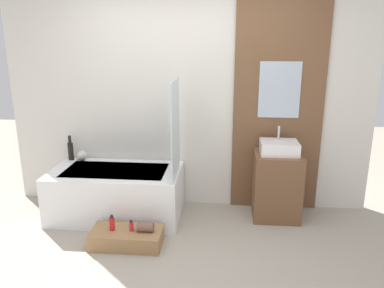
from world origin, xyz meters
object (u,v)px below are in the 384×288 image
object	(u,v)px
bathtub	(117,193)
bottle_soap_primary	(112,223)
wooden_step_bench	(127,238)
bottle_soap_secondary	(131,226)
vase_tall_dark	(71,150)
sink	(279,147)
vase_round_light	(82,156)

from	to	relation	value
bathtub	bottle_soap_primary	xyz separation A→B (m)	(0.13, -0.63, -0.05)
wooden_step_bench	bottle_soap_secondary	world-z (taller)	bottle_soap_secondary
vase_tall_dark	bottle_soap_primary	distance (m)	1.29
bathtub	vase_tall_dark	world-z (taller)	vase_tall_dark
sink	vase_tall_dark	xyz separation A→B (m)	(-2.42, 0.18, -0.15)
bathtub	vase_tall_dark	bearing A→B (deg)	153.50
bathtub	wooden_step_bench	bearing A→B (deg)	-66.76
vase_tall_dark	vase_round_light	world-z (taller)	vase_tall_dark
wooden_step_bench	vase_round_light	size ratio (longest dim) A/B	5.80
bottle_soap_secondary	vase_round_light	bearing A→B (deg)	131.56
vase_tall_dark	vase_round_light	xyz separation A→B (m)	(0.14, -0.03, -0.06)
wooden_step_bench	vase_round_light	xyz separation A→B (m)	(-0.76, 0.91, 0.52)
vase_round_light	bottle_soap_secondary	xyz separation A→B (m)	(0.81, -0.91, -0.40)
sink	vase_tall_dark	bearing A→B (deg)	175.83
sink	vase_round_light	bearing A→B (deg)	176.25
wooden_step_bench	bottle_soap_primary	size ratio (longest dim) A/B	4.40
wooden_step_bench	bottle_soap_secondary	size ratio (longest dim) A/B	6.30
vase_round_light	sink	bearing A→B (deg)	-3.75
bathtub	sink	bearing A→B (deg)	4.49
bottle_soap_primary	bathtub	bearing A→B (deg)	101.83
vase_round_light	bottle_soap_secondary	size ratio (longest dim) A/B	1.09
bathtub	wooden_step_bench	xyz separation A→B (m)	(0.27, -0.63, -0.20)
wooden_step_bench	vase_round_light	bearing A→B (deg)	129.70
bathtub	bottle_soap_primary	size ratio (longest dim) A/B	9.17
wooden_step_bench	vase_tall_dark	world-z (taller)	vase_tall_dark
vase_round_light	bottle_soap_primary	world-z (taller)	vase_round_light
wooden_step_bench	bathtub	bearing A→B (deg)	113.24
bathtub	bottle_soap_secondary	world-z (taller)	bathtub
bathtub	vase_round_light	bearing A→B (deg)	149.51
bathtub	bottle_soap_secondary	size ratio (longest dim) A/B	13.12
bottle_soap_primary	sink	bearing A→B (deg)	24.85
vase_tall_dark	bottle_soap_secondary	xyz separation A→B (m)	(0.95, -0.94, -0.46)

